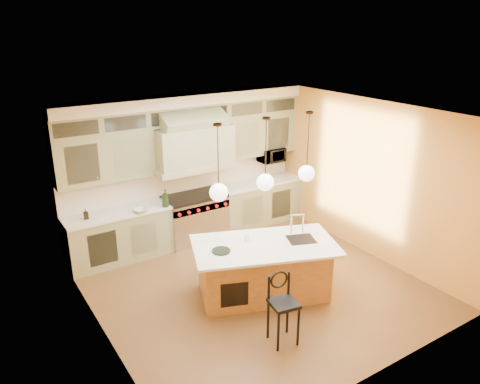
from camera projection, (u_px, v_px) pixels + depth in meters
floor at (255, 286)px, 7.81m from camera, size 5.00×5.00×0.00m
ceiling at (258, 114)px, 6.81m from camera, size 5.00×5.00×0.00m
wall_back at (185, 167)px, 9.28m from camera, size 5.00×0.00×5.00m
wall_front at (381, 275)px, 5.34m from camera, size 5.00×0.00×5.00m
wall_left at (98, 245)px, 6.03m from camera, size 0.00×5.00×5.00m
wall_right at (368, 178)px, 8.58m from camera, size 0.00×5.00×5.00m
back_cabinetry at (191, 171)px, 9.07m from camera, size 5.00×0.77×2.90m
range at (195, 217)px, 9.33m from camera, size 1.20×0.74×0.96m
kitchen_island at (264, 268)px, 7.43m from camera, size 2.49×1.90×1.35m
counter_stool at (283, 304)px, 6.31m from camera, size 0.41×0.41×1.02m
microwave at (271, 155)px, 10.07m from camera, size 0.54×0.37×0.30m
oil_bottle_a at (165, 198)px, 8.59m from camera, size 0.14×0.14×0.33m
oil_bottle_b at (86, 214)px, 8.08m from camera, size 0.09×0.09×0.18m
fruit_bowl at (141, 211)px, 8.39m from camera, size 0.26×0.26×0.06m
cup at (247, 238)px, 7.34m from camera, size 0.10×0.10×0.09m
pendant_left at (219, 190)px, 6.52m from camera, size 0.26×0.26×1.11m
pendant_center at (265, 180)px, 6.92m from camera, size 0.26×0.26×1.11m
pendant_right at (307, 172)px, 7.33m from camera, size 0.26×0.26×1.11m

